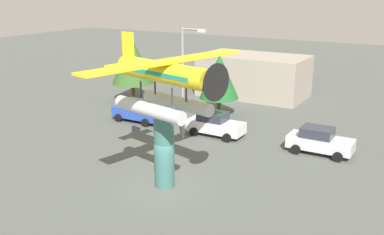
# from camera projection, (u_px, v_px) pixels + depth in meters

# --- Properties ---
(ground_plane) EXTENTS (140.00, 140.00, 0.00)m
(ground_plane) POSITION_uv_depth(u_px,v_px,m) (165.00, 185.00, 24.88)
(ground_plane) COLOR #515651
(display_pedestal) EXTENTS (1.10, 1.10, 4.23)m
(display_pedestal) POSITION_uv_depth(u_px,v_px,m) (164.00, 150.00, 24.28)
(display_pedestal) COLOR #386B66
(display_pedestal) RESTS_ON ground
(floatplane_monument) EXTENTS (7.17, 10.36, 4.00)m
(floatplane_monument) POSITION_uv_depth(u_px,v_px,m) (165.00, 82.00, 23.11)
(floatplane_monument) COLOR silver
(floatplane_monument) RESTS_ON display_pedestal
(car_near_blue) EXTENTS (4.20, 2.02, 1.76)m
(car_near_blue) POSITION_uv_depth(u_px,v_px,m) (137.00, 111.00, 36.36)
(car_near_blue) COLOR #2847B7
(car_near_blue) RESTS_ON ground
(car_mid_white) EXTENTS (4.20, 2.02, 1.76)m
(car_mid_white) POSITION_uv_depth(u_px,v_px,m) (215.00, 124.00, 32.91)
(car_mid_white) COLOR white
(car_mid_white) RESTS_ON ground
(car_far_silver) EXTENTS (4.20, 2.02, 1.76)m
(car_far_silver) POSITION_uv_depth(u_px,v_px,m) (320.00, 141.00, 29.38)
(car_far_silver) COLOR silver
(car_far_silver) RESTS_ON ground
(streetlight_primary) EXTENTS (1.84, 0.28, 7.95)m
(streetlight_primary) POSITION_uv_depth(u_px,v_px,m) (185.00, 76.00, 31.01)
(streetlight_primary) COLOR gray
(streetlight_primary) RESTS_ON ground
(storefront_building) EXTENTS (10.19, 5.81, 4.07)m
(storefront_building) POSITION_uv_depth(u_px,v_px,m) (254.00, 76.00, 44.44)
(storefront_building) COLOR #9E9384
(storefront_building) RESTS_ON ground
(tree_west) EXTENTS (3.92, 3.92, 6.09)m
(tree_west) POSITION_uv_depth(u_px,v_px,m) (132.00, 61.00, 41.82)
(tree_west) COLOR brown
(tree_west) RESTS_ON ground
(tree_east) EXTENTS (3.31, 3.31, 5.21)m
(tree_east) POSITION_uv_depth(u_px,v_px,m) (219.00, 77.00, 37.26)
(tree_east) COLOR brown
(tree_east) RESTS_ON ground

